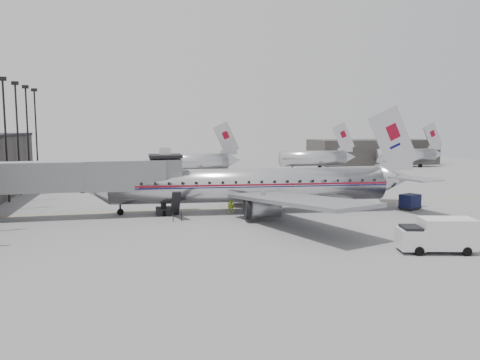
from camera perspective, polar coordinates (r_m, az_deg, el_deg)
The scene contains 12 objects.
ground at distance 48.42m, azimuth 2.05°, elevation -4.54°, with size 160.00×160.00×0.00m, color slate.
hangar at distance 120.48m, azimuth 15.78°, elevation 3.34°, with size 30.00×12.00×6.00m, color #343230.
apron_line at distance 54.89m, azimuth 3.52°, elevation -3.21°, with size 0.15×60.00×0.01m, color gold.
jet_bridge at distance 50.14m, azimuth -17.81°, elevation 0.36°, with size 21.00×6.20×7.10m.
distant_aircraft_near at distance 88.81m, azimuth -5.89°, elevation 2.30°, with size 16.39×3.20×10.26m.
distant_aircraft_mid at distance 99.05m, azimuth 8.97°, elevation 2.70°, with size 16.39×3.20×10.26m.
distant_aircraft_far at distance 113.46m, azimuth 19.59°, elevation 2.89°, with size 16.39×3.20×10.26m.
airliner at distance 50.94m, azimuth 2.04°, elevation -0.62°, with size 37.15×34.32×11.75m.
service_van at distance 37.85m, azimuth 22.92°, elevation -6.14°, with size 5.80×3.30×2.57m.
baggage_cart_navy at distance 56.02m, azimuth 20.01°, elevation -2.47°, with size 2.67×2.41×1.71m.
baggage_cart_white at distance 53.59m, azimuth 12.31°, elevation -2.65°, with size 2.22×1.77×1.64m.
ramp_worker at distance 50.66m, azimuth -1.13°, elevation -2.98°, with size 0.67×0.44×1.85m, color #A9D619.
Camera 1 is at (-11.95, -45.98, 9.37)m, focal length 35.00 mm.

